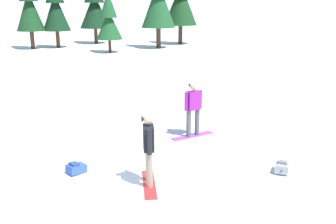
% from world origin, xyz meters
% --- Properties ---
extents(ground_plane, '(800.00, 800.00, 0.00)m').
position_xyz_m(ground_plane, '(0.00, 0.00, 0.00)').
color(ground_plane, silver).
extents(snowboarder_foreground, '(0.38, 1.47, 1.73)m').
position_xyz_m(snowboarder_foreground, '(1.47, 0.17, 0.92)').
color(snowboarder_foreground, red).
rests_on(snowboarder_foreground, ground_plane).
extents(snowboarder_midground, '(1.49, 0.78, 1.74)m').
position_xyz_m(snowboarder_midground, '(3.25, 3.25, 0.93)').
color(snowboarder_midground, '#993FD8').
rests_on(snowboarder_midground, ground_plane).
extents(backpack_grey, '(0.51, 0.56, 0.28)m').
position_xyz_m(backpack_grey, '(4.84, 0.27, 0.13)').
color(backpack_grey, gray).
rests_on(backpack_grey, ground_plane).
extents(backpack_blue, '(0.56, 0.52, 0.30)m').
position_xyz_m(backpack_blue, '(-0.24, 1.11, 0.13)').
color(backpack_blue, '#2D4C9E').
rests_on(backpack_blue, ground_plane).
extents(pine_tree_slender, '(2.91, 2.91, 6.75)m').
position_xyz_m(pine_tree_slender, '(0.12, 30.81, 3.68)').
color(pine_tree_slender, '#472D19').
rests_on(pine_tree_slender, ground_plane).
extents(pine_tree_twin, '(2.10, 2.10, 4.86)m').
position_xyz_m(pine_tree_twin, '(1.26, 23.81, 2.65)').
color(pine_tree_twin, '#472D19').
rests_on(pine_tree_twin, ground_plane).
extents(pine_tree_tall, '(2.42, 2.42, 6.76)m').
position_xyz_m(pine_tree_tall, '(-3.20, 27.95, 3.68)').
color(pine_tree_tall, '#472D19').
rests_on(pine_tree_tall, ground_plane).
extents(pine_tree_leaning, '(2.39, 2.39, 7.03)m').
position_xyz_m(pine_tree_leaning, '(-5.30, 27.40, 3.83)').
color(pine_tree_leaning, '#472D19').
rests_on(pine_tree_leaning, ground_plane).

